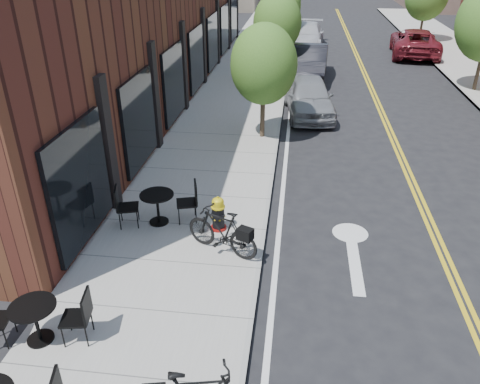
{
  "coord_description": "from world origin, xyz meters",
  "views": [
    {
      "loc": [
        0.54,
        -6.35,
        6.19
      ],
      "look_at": [
        -0.65,
        3.18,
        1.0
      ],
      "focal_mm": 35.0,
      "sensor_mm": 36.0,
      "label": 1
    }
  ],
  "objects_px": {
    "bistro_set_c": "(157,204)",
    "parked_car_a": "(309,96)",
    "parked_car_b": "(309,63)",
    "bicycle_left": "(222,231)",
    "fire_hydrant": "(218,214)",
    "bistro_set_b": "(35,318)",
    "parked_car_far": "(415,42)",
    "parked_car_c": "(307,35)"
  },
  "relations": [
    {
      "from": "bistro_set_c",
      "to": "parked_car_a",
      "type": "height_order",
      "value": "parked_car_a"
    },
    {
      "from": "parked_car_a",
      "to": "parked_car_b",
      "type": "height_order",
      "value": "parked_car_b"
    },
    {
      "from": "bicycle_left",
      "to": "bistro_set_c",
      "type": "relative_size",
      "value": 0.92
    },
    {
      "from": "fire_hydrant",
      "to": "bistro_set_b",
      "type": "height_order",
      "value": "bistro_set_b"
    },
    {
      "from": "parked_car_b",
      "to": "parked_car_far",
      "type": "bearing_deg",
      "value": 48.31
    },
    {
      "from": "fire_hydrant",
      "to": "parked_car_b",
      "type": "distance_m",
      "value": 14.66
    },
    {
      "from": "parked_car_a",
      "to": "parked_car_c",
      "type": "bearing_deg",
      "value": 83.68
    },
    {
      "from": "bicycle_left",
      "to": "parked_car_far",
      "type": "xyz_separation_m",
      "value": [
        8.24,
        21.58,
        0.13
      ]
    },
    {
      "from": "fire_hydrant",
      "to": "bicycle_left",
      "type": "bearing_deg",
      "value": -52.21
    },
    {
      "from": "fire_hydrant",
      "to": "parked_car_far",
      "type": "bearing_deg",
      "value": 91.0
    },
    {
      "from": "fire_hydrant",
      "to": "bistro_set_c",
      "type": "distance_m",
      "value": 1.49
    },
    {
      "from": "bistro_set_c",
      "to": "parked_car_far",
      "type": "distance_m",
      "value": 22.86
    },
    {
      "from": "bistro_set_c",
      "to": "bistro_set_b",
      "type": "bearing_deg",
      "value": -119.86
    },
    {
      "from": "bistro_set_b",
      "to": "bistro_set_c",
      "type": "bearing_deg",
      "value": 66.48
    },
    {
      "from": "fire_hydrant",
      "to": "parked_car_far",
      "type": "height_order",
      "value": "parked_car_far"
    },
    {
      "from": "parked_car_a",
      "to": "parked_car_c",
      "type": "height_order",
      "value": "parked_car_c"
    },
    {
      "from": "bistro_set_c",
      "to": "fire_hydrant",
      "type": "bearing_deg",
      "value": -19.84
    },
    {
      "from": "bicycle_left",
      "to": "parked_car_far",
      "type": "relative_size",
      "value": 0.31
    },
    {
      "from": "bistro_set_c",
      "to": "parked_car_a",
      "type": "xyz_separation_m",
      "value": [
        3.63,
        8.89,
        0.1
      ]
    },
    {
      "from": "parked_car_b",
      "to": "bicycle_left",
      "type": "bearing_deg",
      "value": -93.29
    },
    {
      "from": "fire_hydrant",
      "to": "bistro_set_c",
      "type": "xyz_separation_m",
      "value": [
        -1.49,
        0.1,
        0.1
      ]
    },
    {
      "from": "bicycle_left",
      "to": "parked_car_b",
      "type": "distance_m",
      "value": 15.53
    },
    {
      "from": "fire_hydrant",
      "to": "bistro_set_b",
      "type": "xyz_separation_m",
      "value": [
        -2.47,
        -3.85,
        0.08
      ]
    },
    {
      "from": "bicycle_left",
      "to": "bistro_set_b",
      "type": "relative_size",
      "value": 0.96
    },
    {
      "from": "bistro_set_b",
      "to": "parked_car_a",
      "type": "bearing_deg",
      "value": 60.66
    },
    {
      "from": "parked_car_a",
      "to": "parked_car_c",
      "type": "xyz_separation_m",
      "value": [
        -0.09,
        13.42,
        0.01
      ]
    },
    {
      "from": "bicycle_left",
      "to": "bistro_set_b",
      "type": "xyz_separation_m",
      "value": [
        -2.7,
        -2.95,
        -0.04
      ]
    },
    {
      "from": "fire_hydrant",
      "to": "parked_car_a",
      "type": "xyz_separation_m",
      "value": [
        2.14,
        8.99,
        0.2
      ]
    },
    {
      "from": "bistro_set_c",
      "to": "parked_car_c",
      "type": "relative_size",
      "value": 0.38
    },
    {
      "from": "parked_car_a",
      "to": "parked_car_far",
      "type": "xyz_separation_m",
      "value": [
        6.34,
        11.69,
        0.05
      ]
    },
    {
      "from": "bicycle_left",
      "to": "fire_hydrant",
      "type": "bearing_deg",
      "value": -141.08
    },
    {
      "from": "fire_hydrant",
      "to": "parked_car_far",
      "type": "distance_m",
      "value": 22.35
    },
    {
      "from": "fire_hydrant",
      "to": "bistro_set_b",
      "type": "bearing_deg",
      "value": -99.32
    },
    {
      "from": "fire_hydrant",
      "to": "bistro_set_c",
      "type": "height_order",
      "value": "bistro_set_c"
    },
    {
      "from": "bicycle_left",
      "to": "parked_car_c",
      "type": "distance_m",
      "value": 23.38
    },
    {
      "from": "bistro_set_c",
      "to": "parked_car_b",
      "type": "relative_size",
      "value": 0.39
    },
    {
      "from": "fire_hydrant",
      "to": "parked_car_b",
      "type": "bearing_deg",
      "value": 104.77
    },
    {
      "from": "bistro_set_c",
      "to": "bicycle_left",
      "type": "bearing_deg",
      "value": -46.24
    },
    {
      "from": "bistro_set_b",
      "to": "parked_car_c",
      "type": "relative_size",
      "value": 0.36
    },
    {
      "from": "parked_car_far",
      "to": "bicycle_left",
      "type": "bearing_deg",
      "value": 75.45
    },
    {
      "from": "parked_car_a",
      "to": "bistro_set_c",
      "type": "bearing_deg",
      "value": -118.91
    },
    {
      "from": "bistro_set_b",
      "to": "parked_car_far",
      "type": "xyz_separation_m",
      "value": [
        10.94,
        24.53,
        0.18
      ]
    }
  ]
}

